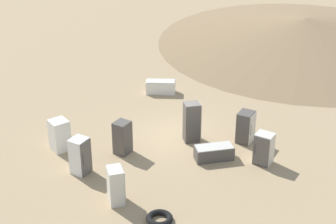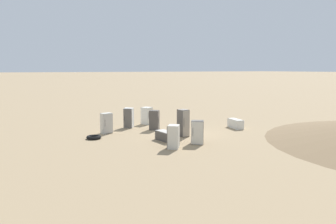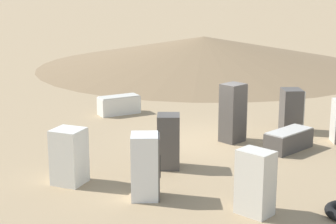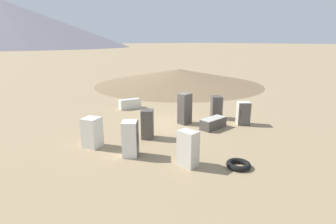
{
  "view_description": "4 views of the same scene",
  "coord_description": "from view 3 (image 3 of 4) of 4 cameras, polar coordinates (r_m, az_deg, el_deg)",
  "views": [
    {
      "loc": [
        -23.22,
        3.49,
        13.22
      ],
      "look_at": [
        -0.42,
        0.53,
        1.6
      ],
      "focal_mm": 60.0,
      "sensor_mm": 36.0,
      "label": 1
    },
    {
      "loc": [
        -12.4,
        -20.45,
        4.82
      ],
      "look_at": [
        -1.38,
        -0.17,
        1.78
      ],
      "focal_mm": 35.0,
      "sensor_mm": 36.0,
      "label": 2
    },
    {
      "loc": [
        -13.03,
        12.29,
        5.38
      ],
      "look_at": [
        0.59,
        1.37,
        1.12
      ],
      "focal_mm": 60.0,
      "sensor_mm": 36.0,
      "label": 3
    },
    {
      "loc": [
        -12.34,
        10.05,
        5.1
      ],
      "look_at": [
        -0.14,
        0.56,
        0.9
      ],
      "focal_mm": 28.0,
      "sensor_mm": 36.0,
      "label": 4
    }
  ],
  "objects": [
    {
      "name": "ground_plane",
      "position": [
        18.71,
        4.42,
        -3.04
      ],
      "size": [
        1000.0,
        1000.0,
        0.0
      ],
      "primitive_type": "plane",
      "color": "#9E8460"
    },
    {
      "name": "discarded_fridge_7",
      "position": [
        18.6,
        6.62,
        -0.08
      ],
      "size": [
        0.68,
        0.82,
        1.95
      ],
      "rotation": [
        0.0,
        0.0,
        3.23
      ],
      "color": "#4C4742",
      "rests_on": "ground_plane"
    },
    {
      "name": "discarded_fridge_1",
      "position": [
        15.05,
        -9.99,
        -4.44
      ],
      "size": [
        1.04,
        1.06,
        1.49
      ],
      "rotation": [
        0.0,
        0.0,
        3.64
      ],
      "color": "silver",
      "rests_on": "ground_plane"
    },
    {
      "name": "dirt_mound",
      "position": [
        34.01,
        3.63,
        6.14
      ],
      "size": [
        19.96,
        19.96,
        1.83
      ],
      "color": "#7F6647",
      "rests_on": "ground_plane"
    },
    {
      "name": "discarded_fridge_2",
      "position": [
        16.01,
        0.05,
        -2.98
      ],
      "size": [
        0.96,
        0.94,
        1.56
      ],
      "rotation": [
        0.0,
        0.0,
        4.02
      ],
      "color": "#4C4742",
      "rests_on": "ground_plane"
    },
    {
      "name": "discarded_fridge_8",
      "position": [
        18.14,
        12.16,
        -2.8
      ],
      "size": [
        0.86,
        1.77,
        0.64
      ],
      "rotation": [
        0.0,
        0.0,
        0.09
      ],
      "color": "#4C4742",
      "rests_on": "ground_plane"
    },
    {
      "name": "discarded_fridge_0",
      "position": [
        22.39,
        -5.0,
        0.72
      ],
      "size": [
        0.92,
        1.72,
        0.73
      ],
      "rotation": [
        0.0,
        0.0,
        2.97
      ],
      "color": "silver",
      "rests_on": "ground_plane"
    },
    {
      "name": "discarded_fridge_4",
      "position": [
        13.83,
        -2.3,
        -5.56
      ],
      "size": [
        0.98,
        0.98,
        1.64
      ],
      "rotation": [
        0.0,
        0.0,
        2.49
      ],
      "color": "white",
      "rests_on": "ground_plane"
    },
    {
      "name": "discarded_fridge_3",
      "position": [
        13.1,
        8.89,
        -7.08
      ],
      "size": [
        0.86,
        0.71,
        1.54
      ],
      "rotation": [
        0.0,
        0.0,
        3.29
      ],
      "color": "beige",
      "rests_on": "ground_plane"
    },
    {
      "name": "discarded_fridge_5",
      "position": [
        20.19,
        12.45,
        0.16
      ],
      "size": [
        1.03,
        1.02,
        1.52
      ],
      "rotation": [
        0.0,
        0.0,
        2.52
      ],
      "color": "#4C4742",
      "rests_on": "ground_plane"
    }
  ]
}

